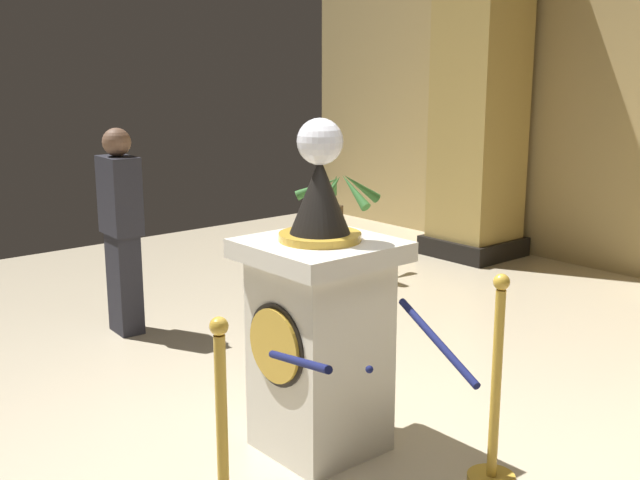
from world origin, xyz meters
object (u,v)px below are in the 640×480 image
at_px(pedestal_clock, 319,323).
at_px(stanchion_far, 495,411).
at_px(stanchion_near, 223,467).
at_px(potted_palm_left, 339,239).
at_px(bystander_guest, 121,227).

relative_size(pedestal_clock, stanchion_far, 1.66).
bearing_deg(stanchion_near, stanchion_far, 71.92).
bearing_deg(stanchion_far, pedestal_clock, -152.78).
xyz_separation_m(stanchion_far, potted_palm_left, (-3.45, 2.04, -0.03)).
bearing_deg(bystander_guest, potted_palm_left, 95.31).
height_order(pedestal_clock, stanchion_far, pedestal_clock).
bearing_deg(stanchion_near, pedestal_clock, 114.64).
height_order(pedestal_clock, stanchion_near, pedestal_clock).
distance_m(pedestal_clock, stanchion_near, 1.03).
relative_size(stanchion_far, bystander_guest, 0.68).
xyz_separation_m(stanchion_far, bystander_guest, (-3.23, -0.36, 0.45)).
distance_m(pedestal_clock, stanchion_far, 0.99).
distance_m(stanchion_far, potted_palm_left, 4.01).
bearing_deg(potted_palm_left, bystander_guest, -84.69).
relative_size(potted_palm_left, bystander_guest, 0.66).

